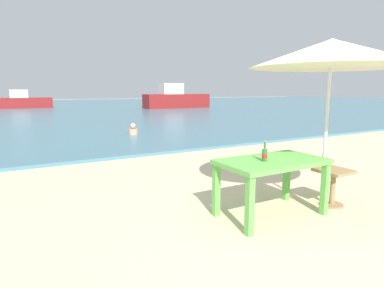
# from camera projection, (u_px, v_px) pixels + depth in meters

# --- Properties ---
(ground_plane) EXTENTS (120.00, 120.00, 0.00)m
(ground_plane) POSITION_uv_depth(u_px,v_px,m) (324.00, 227.00, 3.88)
(ground_plane) COLOR beige
(sea_water) EXTENTS (120.00, 50.00, 0.08)m
(sea_water) POSITION_uv_depth(u_px,v_px,m) (51.00, 108.00, 29.60)
(sea_water) COLOR teal
(sea_water) RESTS_ON ground_plane
(picnic_table_green) EXTENTS (1.40, 0.80, 0.76)m
(picnic_table_green) POSITION_uv_depth(u_px,v_px,m) (272.00, 168.00, 4.15)
(picnic_table_green) COLOR #60B24C
(picnic_table_green) RESTS_ON ground_plane
(beer_bottle_amber) EXTENTS (0.07, 0.07, 0.26)m
(beer_bottle_amber) POSITION_uv_depth(u_px,v_px,m) (265.00, 154.00, 4.02)
(beer_bottle_amber) COLOR #2D662D
(beer_bottle_amber) RESTS_ON picnic_table_green
(patio_umbrella) EXTENTS (2.10, 2.10, 2.30)m
(patio_umbrella) POSITION_uv_depth(u_px,v_px,m) (331.00, 53.00, 4.09)
(patio_umbrella) COLOR silver
(patio_umbrella) RESTS_ON ground_plane
(side_table_wood) EXTENTS (0.44, 0.44, 0.54)m
(side_table_wood) POSITION_uv_depth(u_px,v_px,m) (333.00, 182.00, 4.54)
(side_table_wood) COLOR #9E7A51
(side_table_wood) RESTS_ON ground_plane
(swimmer_person) EXTENTS (0.34, 0.34, 0.41)m
(swimmer_person) POSITION_uv_depth(u_px,v_px,m) (133.00, 130.00, 11.40)
(swimmer_person) COLOR tan
(swimmer_person) RESTS_ON sea_water
(boat_sailboat) EXTENTS (5.96, 1.62, 2.17)m
(boat_sailboat) POSITION_uv_depth(u_px,v_px,m) (176.00, 99.00, 28.39)
(boat_sailboat) COLOR maroon
(boat_sailboat) RESTS_ON sea_water
(boat_fishing_trawler) EXTENTS (4.46, 1.22, 1.62)m
(boat_fishing_trawler) POSITION_uv_depth(u_px,v_px,m) (24.00, 101.00, 28.04)
(boat_fishing_trawler) COLOR maroon
(boat_fishing_trawler) RESTS_ON sea_water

